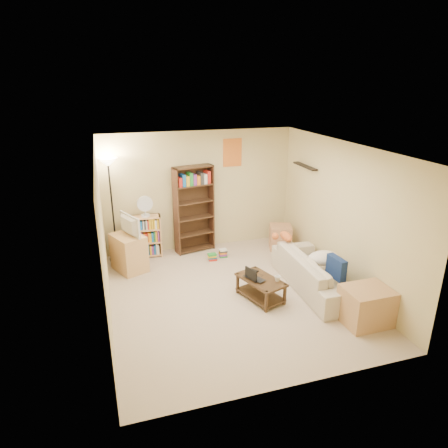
# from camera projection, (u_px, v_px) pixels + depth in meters

# --- Properties ---
(room) EXTENTS (4.50, 4.54, 2.52)m
(room) POSITION_uv_depth(u_px,v_px,m) (233.00, 204.00, 6.25)
(room) COLOR #C4B593
(room) RESTS_ON ground
(sofa) EXTENTS (2.12, 0.90, 0.61)m
(sofa) POSITION_uv_depth(u_px,v_px,m) (316.00, 272.00, 6.96)
(sofa) COLOR beige
(sofa) RESTS_ON ground
(navy_pillow) EXTENTS (0.15, 0.41, 0.36)m
(navy_pillow) POSITION_uv_depth(u_px,v_px,m) (336.00, 268.00, 6.48)
(navy_pillow) COLOR navy
(navy_pillow) RESTS_ON sofa
(cream_blanket) EXTENTS (0.56, 0.40, 0.24)m
(cream_blanket) POSITION_uv_depth(u_px,v_px,m) (323.00, 258.00, 6.97)
(cream_blanket) COLOR white
(cream_blanket) RESTS_ON sofa
(tabby_cat) EXTENTS (0.48, 0.18, 0.17)m
(tabby_cat) POSITION_uv_depth(u_px,v_px,m) (284.00, 236.00, 7.48)
(tabby_cat) COLOR orange
(tabby_cat) RESTS_ON sofa
(coffee_table) EXTENTS (0.71, 0.94, 0.37)m
(coffee_table) POSITION_uv_depth(u_px,v_px,m) (261.00, 286.00, 6.62)
(coffee_table) COLOR #3B2717
(coffee_table) RESTS_ON ground
(laptop) EXTENTS (0.58, 0.56, 0.03)m
(laptop) POSITION_uv_depth(u_px,v_px,m) (256.00, 277.00, 6.58)
(laptop) COLOR black
(laptop) RESTS_ON coffee_table
(laptop_screen) EXTENTS (0.10, 0.27, 0.19)m
(laptop_screen) POSITION_uv_depth(u_px,v_px,m) (251.00, 274.00, 6.48)
(laptop_screen) COLOR white
(laptop_screen) RESTS_ON laptop
(mug) EXTENTS (0.19, 0.19, 0.09)m
(mug) POSITION_uv_depth(u_px,v_px,m) (278.00, 279.00, 6.47)
(mug) COLOR white
(mug) RESTS_ON coffee_table
(tv_remote) EXTENTS (0.12, 0.15, 0.02)m
(tv_remote) POSITION_uv_depth(u_px,v_px,m) (254.00, 270.00, 6.83)
(tv_remote) COLOR black
(tv_remote) RESTS_ON coffee_table
(tv_stand) EXTENTS (0.70, 0.80, 0.71)m
(tv_stand) POSITION_uv_depth(u_px,v_px,m) (129.00, 253.00, 7.59)
(tv_stand) COLOR tan
(tv_stand) RESTS_ON ground
(television) EXTENTS (0.75, 0.60, 0.39)m
(television) POSITION_uv_depth(u_px,v_px,m) (127.00, 226.00, 7.40)
(television) COLOR black
(television) RESTS_ON tv_stand
(tall_bookshelf) EXTENTS (0.86, 0.44, 1.83)m
(tall_bookshelf) POSITION_uv_depth(u_px,v_px,m) (194.00, 207.00, 8.26)
(tall_bookshelf) COLOR #402418
(tall_bookshelf) RESTS_ON ground
(short_bookshelf) EXTENTS (0.69, 0.32, 0.87)m
(short_bookshelf) POSITION_uv_depth(u_px,v_px,m) (145.00, 236.00, 8.16)
(short_bookshelf) COLOR tan
(short_bookshelf) RESTS_ON ground
(desk_fan) EXTENTS (0.31, 0.17, 0.43)m
(desk_fan) POSITION_uv_depth(u_px,v_px,m) (145.00, 206.00, 7.90)
(desk_fan) COLOR silver
(desk_fan) RESTS_ON short_bookshelf
(floor_lamp) EXTENTS (0.35, 0.35, 2.08)m
(floor_lamp) POSITION_uv_depth(u_px,v_px,m) (110.00, 180.00, 7.58)
(floor_lamp) COLOR black
(floor_lamp) RESTS_ON ground
(side_table) EXTENTS (0.57, 0.57, 0.51)m
(side_table) POSITION_uv_depth(u_px,v_px,m) (280.00, 237.00, 8.60)
(side_table) COLOR tan
(side_table) RESTS_ON ground
(end_cabinet) EXTENTS (0.69, 0.57, 0.57)m
(end_cabinet) POSITION_uv_depth(u_px,v_px,m) (366.00, 306.00, 5.95)
(end_cabinet) COLOR tan
(end_cabinet) RESTS_ON ground
(book_stacks) EXTENTS (0.43, 0.22, 0.18)m
(book_stacks) POSITION_uv_depth(u_px,v_px,m) (218.00, 255.00, 8.16)
(book_stacks) COLOR red
(book_stacks) RESTS_ON ground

